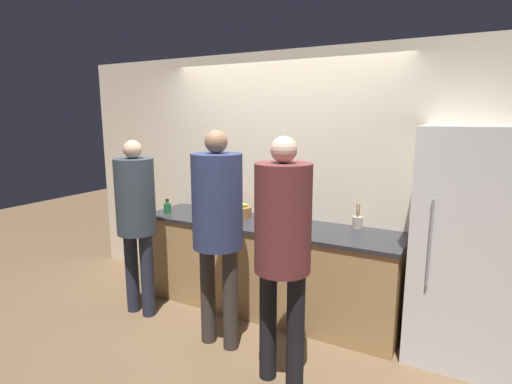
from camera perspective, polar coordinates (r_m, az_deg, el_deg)
ground_plane at (r=4.00m, az=-1.12°, el=-18.45°), size 14.00×14.00×0.00m
wall_back at (r=4.20m, az=3.72°, el=1.79°), size 5.20×0.06×2.60m
counter at (r=4.12m, az=1.57°, el=-10.53°), size 2.64×0.71×0.91m
refrigerator at (r=3.57m, az=27.67°, el=-6.96°), size 0.77×0.68×1.88m
person_left at (r=4.02m, az=-16.77°, el=-2.65°), size 0.37×0.37×1.74m
person_center at (r=3.29m, az=-5.52°, el=-3.47°), size 0.42×0.42×1.85m
person_right at (r=2.81m, az=3.83°, el=-6.41°), size 0.40×0.40×1.82m
fruit_bowl at (r=4.20m, az=-2.42°, el=-2.80°), size 0.26×0.26×0.15m
utensil_crock at (r=3.89m, az=14.30°, el=-4.15°), size 0.09×0.09×0.23m
bottle_amber at (r=3.79m, az=1.93°, el=-4.27°), size 0.06×0.06×0.15m
bottle_green at (r=4.45m, az=-12.53°, el=-2.20°), size 0.08×0.08×0.16m
cup_red at (r=4.41m, az=-3.35°, el=-2.23°), size 0.07×0.07×0.10m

